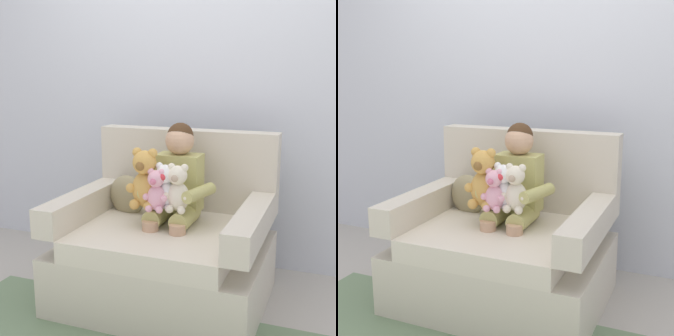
% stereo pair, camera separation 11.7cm
% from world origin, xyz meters
% --- Properties ---
extents(ground_plane, '(8.00, 8.00, 0.00)m').
position_xyz_m(ground_plane, '(0.00, 0.00, 0.00)').
color(ground_plane, '#ADA89E').
extents(back_wall, '(6.00, 0.10, 2.60)m').
position_xyz_m(back_wall, '(0.00, 0.75, 1.30)').
color(back_wall, silver).
rests_on(back_wall, ground).
extents(armchair, '(1.16, 0.93, 0.98)m').
position_xyz_m(armchair, '(0.00, 0.04, 0.31)').
color(armchair, beige).
rests_on(armchair, ground).
extents(seated_child, '(0.45, 0.39, 0.82)m').
position_xyz_m(seated_child, '(0.04, 0.08, 0.68)').
color(seated_child, tan).
rests_on(seated_child, armchair).
extents(plush_cream, '(0.16, 0.13, 0.27)m').
position_xyz_m(plush_cream, '(0.10, -0.06, 0.71)').
color(plush_cream, silver).
rests_on(plush_cream, armchair).
extents(plush_white, '(0.16, 0.13, 0.27)m').
position_xyz_m(plush_white, '(0.02, -0.05, 0.71)').
color(plush_white, white).
rests_on(plush_white, armchair).
extents(plush_pink, '(0.14, 0.12, 0.24)m').
position_xyz_m(plush_pink, '(-0.02, -0.09, 0.70)').
color(plush_pink, '#EAA8BC').
rests_on(plush_pink, armchair).
extents(plush_honey, '(0.21, 0.17, 0.35)m').
position_xyz_m(plush_honey, '(-0.10, -0.06, 0.74)').
color(plush_honey, gold).
rests_on(plush_honey, armchair).
extents(throw_pillow, '(0.28, 0.17, 0.26)m').
position_xyz_m(throw_pillow, '(-0.32, 0.17, 0.57)').
color(throw_pillow, '#998C66').
rests_on(throw_pillow, armchair).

